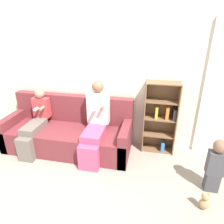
{
  "coord_description": "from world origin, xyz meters",
  "views": [
    {
      "loc": [
        1.09,
        -2.36,
        2.05
      ],
      "look_at": [
        0.47,
        0.55,
        0.75
      ],
      "focal_mm": 32.0,
      "sensor_mm": 36.0,
      "label": 1
    }
  ],
  "objects_px": {
    "toddler_standing": "(216,165)",
    "adult_seated": "(95,122)",
    "couch": "(69,133)",
    "child_seated": "(35,122)",
    "teddy_bear": "(204,201)",
    "bookshelf": "(161,118)"
  },
  "relations": [
    {
      "from": "toddler_standing",
      "to": "teddy_bear",
      "type": "height_order",
      "value": "toddler_standing"
    },
    {
      "from": "bookshelf",
      "to": "toddler_standing",
      "type": "bearing_deg",
      "value": -50.88
    },
    {
      "from": "child_seated",
      "to": "bookshelf",
      "type": "xyz_separation_m",
      "value": [
        2.11,
        0.44,
        0.09
      ]
    },
    {
      "from": "bookshelf",
      "to": "adult_seated",
      "type": "bearing_deg",
      "value": -159.38
    },
    {
      "from": "teddy_bear",
      "to": "bookshelf",
      "type": "bearing_deg",
      "value": 114.15
    },
    {
      "from": "teddy_bear",
      "to": "child_seated",
      "type": "bearing_deg",
      "value": 163.77
    },
    {
      "from": "couch",
      "to": "toddler_standing",
      "type": "distance_m",
      "value": 2.34
    },
    {
      "from": "bookshelf",
      "to": "teddy_bear",
      "type": "relative_size",
      "value": 5.07
    },
    {
      "from": "couch",
      "to": "teddy_bear",
      "type": "relative_size",
      "value": 9.0
    },
    {
      "from": "bookshelf",
      "to": "teddy_bear",
      "type": "distance_m",
      "value": 1.41
    },
    {
      "from": "bookshelf",
      "to": "teddy_bear",
      "type": "bearing_deg",
      "value": -65.85
    },
    {
      "from": "toddler_standing",
      "to": "adult_seated",
      "type": "bearing_deg",
      "value": 165.01
    },
    {
      "from": "toddler_standing",
      "to": "bookshelf",
      "type": "distance_m",
      "value": 1.12
    },
    {
      "from": "adult_seated",
      "to": "bookshelf",
      "type": "relative_size",
      "value": 1.0
    },
    {
      "from": "toddler_standing",
      "to": "bookshelf",
      "type": "height_order",
      "value": "bookshelf"
    },
    {
      "from": "adult_seated",
      "to": "teddy_bear",
      "type": "bearing_deg",
      "value": -27.34
    },
    {
      "from": "couch",
      "to": "teddy_bear",
      "type": "distance_m",
      "value": 2.31
    },
    {
      "from": "couch",
      "to": "adult_seated",
      "type": "height_order",
      "value": "adult_seated"
    },
    {
      "from": "child_seated",
      "to": "toddler_standing",
      "type": "height_order",
      "value": "child_seated"
    },
    {
      "from": "child_seated",
      "to": "toddler_standing",
      "type": "xyz_separation_m",
      "value": [
        2.8,
        -0.42,
        -0.11
      ]
    },
    {
      "from": "toddler_standing",
      "to": "bookshelf",
      "type": "bearing_deg",
      "value": 129.12
    },
    {
      "from": "couch",
      "to": "toddler_standing",
      "type": "relative_size",
      "value": 2.85
    }
  ]
}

